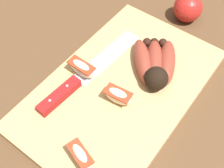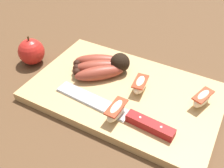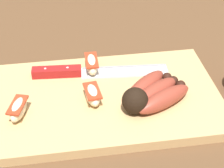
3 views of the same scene
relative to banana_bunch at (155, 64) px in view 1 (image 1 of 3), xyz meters
The scene contains 8 objects.
ground_plane 0.11m from the banana_bunch, 151.75° to the left, with size 6.00×6.00×0.00m, color brown.
cutting_board 0.09m from the banana_bunch, 157.68° to the left, with size 0.43×0.27×0.02m, color tan.
banana_bunch is the anchor object (origin of this frame).
chefs_knife 0.16m from the banana_bunch, 139.04° to the left, with size 0.28×0.05×0.02m.
apple_wedge_near 0.24m from the banana_bunch, behind, with size 0.04×0.06×0.03m.
apple_wedge_middle 0.11m from the banana_bunch, behind, with size 0.03×0.06×0.03m.
apple_wedge_far 0.15m from the banana_bunch, 130.86° to the left, with size 0.03×0.06×0.03m.
whole_apple 0.20m from the banana_bunch, ahead, with size 0.07×0.07×0.08m.
Camera 1 is at (-0.27, -0.21, 0.51)m, focal length 47.50 mm.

